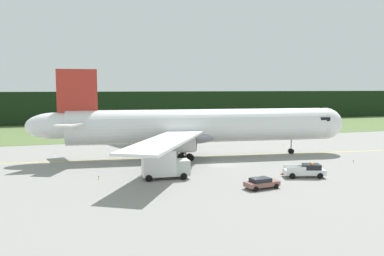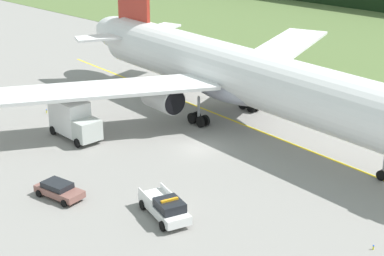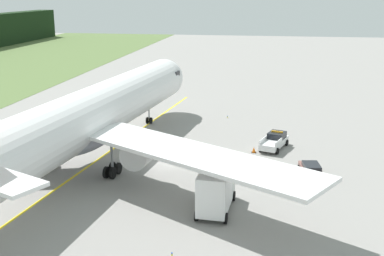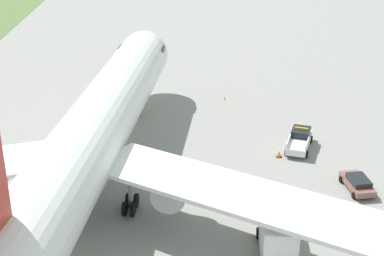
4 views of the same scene
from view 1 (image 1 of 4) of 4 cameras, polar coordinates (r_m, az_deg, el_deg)
name	(u,v)px [view 1 (image 1 of 4)]	position (r m, az deg, el deg)	size (l,w,h in m)	color
ground	(221,165)	(63.06, 4.18, -5.23)	(320.00, 320.00, 0.00)	gray
grass_verge	(149,129)	(116.65, -6.17, -0.17)	(320.00, 49.24, 0.04)	#546C39
distant_tree_line	(134,107)	(141.21, -8.26, 2.99)	(288.00, 6.47, 10.65)	black
taxiway_centerline_main	(200,157)	(70.19, 1.17, -4.08)	(71.59, 0.30, 0.01)	yellow
airliner	(197,127)	(69.36, 0.71, 0.19)	(55.55, 51.18, 14.99)	white
ops_pickup_truck	(306,170)	(56.35, 15.88, -5.82)	(5.76, 3.55, 1.94)	white
catering_truck	(164,164)	(53.19, -4.06, -5.14)	(6.31, 2.96, 3.97)	beige
staff_car	(261,183)	(48.99, 9.84, -7.67)	(4.39, 2.50, 1.30)	brown
apron_cone	(283,172)	(57.32, 12.79, -6.13)	(0.55, 0.55, 0.69)	black
taxiway_edge_light_east	(353,161)	(69.94, 21.96, -4.38)	(0.12, 0.12, 0.36)	yellow
taxiway_edge_light_west	(99,178)	(54.31, -13.12, -6.89)	(0.12, 0.12, 0.47)	yellow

